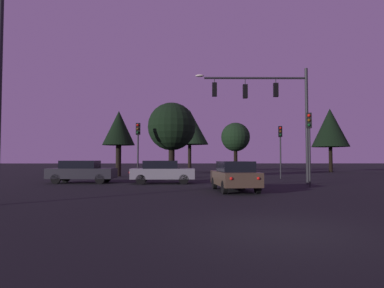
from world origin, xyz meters
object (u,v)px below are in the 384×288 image
traffic_signal_mast_arm (272,103)px  tree_lot_edge (235,137)px  traffic_light_corner_left (309,134)px  car_crossing_right (82,171)px  tree_left_far (172,127)px  tree_right_cluster (190,127)px  car_crossing_left (162,172)px  tree_center_horizon (119,129)px  traffic_light_median (138,140)px  tree_behind_sign (330,128)px  parking_lot_lamp_post (0,55)px  traffic_light_corner_right (280,141)px  car_nearside_lane (235,176)px

traffic_signal_mast_arm → tree_lot_edge: bearing=88.6°
traffic_light_corner_left → tree_lot_edge: (-1.23, 20.87, 1.15)m
car_crossing_right → tree_left_far: (5.91, 4.94, 3.51)m
tree_right_cluster → car_crossing_left: bearing=-96.0°
car_crossing_right → tree_center_horizon: (0.80, 8.47, 3.66)m
traffic_light_median → car_crossing_right: traffic_light_median is taller
car_crossing_right → tree_center_horizon: tree_center_horizon is taller
tree_behind_sign → parking_lot_lamp_post: bearing=-130.7°
traffic_light_corner_right → tree_behind_sign: tree_behind_sign is taller
traffic_light_corner_right → tree_center_horizon: 14.72m
traffic_light_median → traffic_signal_mast_arm: bearing=-23.2°
tree_behind_sign → tree_left_far: tree_behind_sign is taller
traffic_light_median → car_nearside_lane: 10.72m
tree_left_far → tree_right_cluster: bearing=83.3°
traffic_light_median → tree_right_cluster: size_ratio=0.56×
tree_center_horizon → tree_lot_edge: tree_center_horizon is taller
traffic_signal_mast_arm → tree_center_horizon: 15.48m
traffic_light_corner_right → tree_lot_edge: 13.26m
traffic_signal_mast_arm → traffic_light_corner_left: 3.42m
traffic_light_corner_right → traffic_light_median: bearing=-170.9°
parking_lot_lamp_post → traffic_light_median: bearing=76.8°
car_crossing_left → parking_lot_lamp_post: 12.34m
tree_center_horizon → traffic_light_corner_right: bearing=-16.2°
tree_center_horizon → car_crossing_left: bearing=-62.5°
traffic_signal_mast_arm → car_nearside_lane: traffic_signal_mast_arm is taller
traffic_light_corner_right → car_crossing_right: bearing=-163.6°
traffic_signal_mast_arm → traffic_light_median: (-9.24, 3.96, -2.20)m
traffic_light_median → tree_left_far: 3.64m
tree_center_horizon → car_crossing_right: bearing=-95.4°
car_crossing_right → parking_lot_lamp_post: parking_lot_lamp_post is taller
car_crossing_left → parking_lot_lamp_post: size_ratio=0.50×
traffic_light_corner_right → car_nearside_lane: bearing=-117.2°
traffic_light_corner_left → car_crossing_left: (-8.86, 2.80, -2.30)m
tree_left_far → tree_lot_edge: size_ratio=1.05×
parking_lot_lamp_post → tree_right_cluster: size_ratio=1.10×
tree_right_cluster → car_nearside_lane: bearing=-85.5°
traffic_signal_mast_arm → traffic_light_corner_left: traffic_signal_mast_arm is taller
parking_lot_lamp_post → tree_behind_sign: (24.63, 28.66, 0.05)m
car_crossing_left → tree_left_far: tree_left_far is taller
traffic_signal_mast_arm → car_nearside_lane: bearing=-124.6°
traffic_light_corner_left → tree_lot_edge: tree_lot_edge is taller
car_crossing_left → traffic_light_corner_left: bearing=-17.6°
traffic_light_corner_right → tree_left_far: tree_left_far is taller
traffic_light_corner_left → tree_center_horizon: bearing=138.8°
tree_behind_sign → tree_right_cluster: (-17.34, 1.32, 0.15)m
traffic_light_corner_right → tree_right_cluster: bearing=116.2°
traffic_light_corner_right → tree_right_cluster: (-7.29, 14.81, 2.54)m
car_nearside_lane → tree_behind_sign: (15.37, 23.81, 4.67)m
traffic_light_corner_right → tree_center_horizon: (-14.08, 4.09, 1.39)m
tree_behind_sign → car_nearside_lane: bearing=-122.9°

